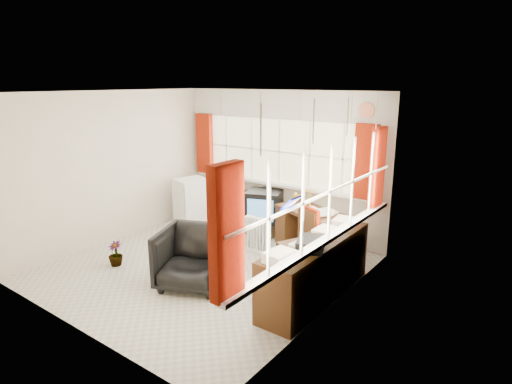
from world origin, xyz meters
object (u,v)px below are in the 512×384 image
(crt_tv, at_px, (264,206))
(mini_fridge, at_px, (192,203))
(radiator, at_px, (259,239))
(credenza, at_px, (316,268))
(task_chair, at_px, (303,241))
(desk_lamp, at_px, (310,195))
(tv_bench, at_px, (246,222))
(desk, at_px, (310,228))
(office_chair, at_px, (193,258))

(crt_tv, distance_m, mini_fridge, 1.37)
(radiator, height_order, credenza, credenza)
(task_chair, bearing_deg, desk_lamp, 113.93)
(credenza, xyz_separation_m, tv_bench, (-2.28, 1.52, -0.27))
(task_chair, distance_m, credenza, 0.57)
(tv_bench, bearing_deg, credenza, -33.70)
(task_chair, height_order, radiator, task_chair)
(desk, xyz_separation_m, task_chair, (0.42, -0.94, 0.16))
(office_chair, bearing_deg, desk_lamp, 47.78)
(desk, distance_m, office_chair, 2.09)
(office_chair, relative_size, crt_tv, 1.17)
(desk, height_order, office_chair, office_chair)
(desk_lamp, bearing_deg, tv_bench, 168.45)
(desk, distance_m, task_chair, 1.04)
(desk_lamp, relative_size, mini_fridge, 0.42)
(radiator, distance_m, mini_fridge, 1.78)
(task_chair, relative_size, mini_fridge, 1.09)
(crt_tv, bearing_deg, desk_lamp, -14.02)
(crt_tv, xyz_separation_m, mini_fridge, (-1.28, -0.48, -0.06))
(office_chair, xyz_separation_m, mini_fridge, (-1.67, 1.69, 0.06))
(office_chair, distance_m, radiator, 1.38)
(radiator, bearing_deg, credenza, -26.32)
(radiator, bearing_deg, task_chair, -18.01)
(mini_fridge, bearing_deg, credenza, -17.67)
(credenza, height_order, crt_tv, credenza)
(credenza, bearing_deg, mini_fridge, 162.33)
(desk, height_order, tv_bench, desk)
(crt_tv, relative_size, mini_fridge, 0.81)
(task_chair, relative_size, radiator, 1.69)
(office_chair, bearing_deg, tv_bench, 87.45)
(desk_lamp, height_order, tv_bench, desk_lamp)
(desk_lamp, height_order, radiator, desk_lamp)
(desk, distance_m, tv_bench, 1.49)
(credenza, relative_size, crt_tv, 2.69)
(tv_bench, height_order, crt_tv, crt_tv)
(radiator, xyz_separation_m, tv_bench, (-0.90, 0.84, -0.12))
(desk, bearing_deg, tv_bench, 171.73)
(office_chair, height_order, crt_tv, office_chair)
(desk_lamp, relative_size, office_chair, 0.44)
(office_chair, xyz_separation_m, radiator, (0.07, 1.37, -0.15))
(tv_bench, bearing_deg, mini_fridge, -148.07)
(office_chair, xyz_separation_m, credenza, (1.45, 0.69, -0.00))
(credenza, bearing_deg, crt_tv, 141.22)
(task_chair, height_order, office_chair, task_chair)
(task_chair, bearing_deg, mini_fridge, 167.00)
(tv_bench, bearing_deg, office_chair, -69.45)
(credenza, distance_m, tv_bench, 2.75)
(mini_fridge, bearing_deg, desk, 7.82)
(desk, bearing_deg, task_chair, -66.15)
(desk_lamp, distance_m, mini_fridge, 2.39)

